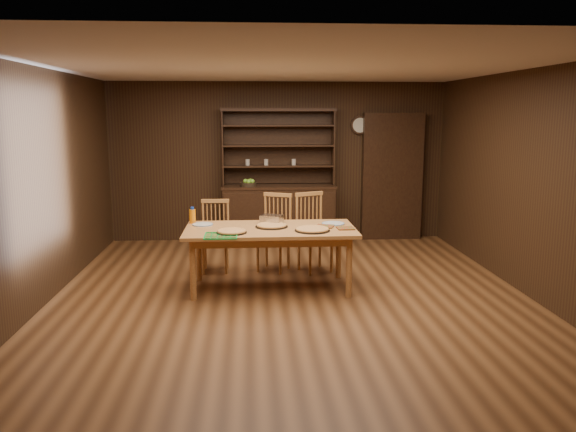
{
  "coord_description": "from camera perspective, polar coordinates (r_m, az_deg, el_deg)",
  "views": [
    {
      "loc": [
        -0.45,
        -6.28,
        2.1
      ],
      "look_at": [
        -0.01,
        0.4,
        0.87
      ],
      "focal_mm": 35.0,
      "sensor_mm": 36.0,
      "label": 1
    }
  ],
  "objects": [
    {
      "name": "floor",
      "position": [
        6.64,
        0.29,
        -8.01
      ],
      "size": [
        6.0,
        6.0,
        0.0
      ],
      "primitive_type": "plane",
      "color": "brown",
      "rests_on": "ground"
    },
    {
      "name": "pizza_center",
      "position": [
        6.74,
        -1.68,
        -0.98
      ],
      "size": [
        0.39,
        0.39,
        0.04
      ],
      "color": "black",
      "rests_on": "dining_table"
    },
    {
      "name": "pizza_left",
      "position": [
        6.44,
        -5.75,
        -1.57
      ],
      "size": [
        0.35,
        0.35,
        0.04
      ],
      "color": "black",
      "rests_on": "dining_table"
    },
    {
      "name": "room_shell",
      "position": [
        6.32,
        0.3,
        5.69
      ],
      "size": [
        6.0,
        6.0,
        6.0
      ],
      "color": "silver",
      "rests_on": "floor"
    },
    {
      "name": "doorway",
      "position": [
        9.54,
        10.5,
        3.94
      ],
      "size": [
        1.0,
        0.18,
        2.1
      ],
      "primitive_type": "cube",
      "color": "black",
      "rests_on": "floor"
    },
    {
      "name": "fruit_bowl",
      "position": [
        9.04,
        -4.01,
        3.32
      ],
      "size": [
        0.27,
        0.27,
        0.12
      ],
      "color": "black",
      "rests_on": "china_hutch"
    },
    {
      "name": "chair_center",
      "position": [
        7.58,
        -1.3,
        -1.38
      ],
      "size": [
        0.55,
        0.54,
        1.03
      ],
      "rotation": [
        0.0,
        0.0,
        -0.43
      ],
      "color": "#B9733F",
      "rests_on": "floor"
    },
    {
      "name": "plate_right",
      "position": [
        6.93,
        4.61,
        -0.76
      ],
      "size": [
        0.28,
        0.28,
        0.02
      ],
      "color": "beige",
      "rests_on": "dining_table"
    },
    {
      "name": "china_hutch",
      "position": [
        9.17,
        -0.95,
        1.0
      ],
      "size": [
        1.84,
        0.52,
        2.17
      ],
      "color": "black",
      "rests_on": "floor"
    },
    {
      "name": "dining_table",
      "position": [
        6.71,
        -1.81,
        -1.84
      ],
      "size": [
        2.02,
        1.01,
        0.75
      ],
      "color": "#C67B45",
      "rests_on": "floor"
    },
    {
      "name": "foil_dish",
      "position": [
        6.97,
        -1.66,
        -0.32
      ],
      "size": [
        0.31,
        0.27,
        0.1
      ],
      "primitive_type": "cube",
      "rotation": [
        0.0,
        0.0,
        -0.42
      ],
      "color": "silver",
      "rests_on": "dining_table"
    },
    {
      "name": "chair_left",
      "position": [
        7.6,
        -7.39,
        -1.77
      ],
      "size": [
        0.4,
        0.38,
        0.96
      ],
      "rotation": [
        0.0,
        0.0,
        -0.02
      ],
      "color": "#B9733F",
      "rests_on": "floor"
    },
    {
      "name": "chair_right",
      "position": [
        7.54,
        2.5,
        -1.37
      ],
      "size": [
        0.56,
        0.55,
        1.05
      ],
      "rotation": [
        0.0,
        0.0,
        0.41
      ],
      "color": "#B9733F",
      "rests_on": "floor"
    },
    {
      "name": "plate_left",
      "position": [
        6.93,
        -8.66,
        -0.85
      ],
      "size": [
        0.25,
        0.25,
        0.02
      ],
      "color": "beige",
      "rests_on": "dining_table"
    },
    {
      "name": "juice_bottle",
      "position": [
        7.06,
        -9.68,
        0.01
      ],
      "size": [
        0.08,
        0.08,
        0.2
      ],
      "color": "orange",
      "rests_on": "dining_table"
    },
    {
      "name": "cooling_rack",
      "position": [
        6.29,
        -6.84,
        -1.97
      ],
      "size": [
        0.46,
        0.46,
        0.02
      ],
      "primitive_type": null,
      "rotation": [
        0.0,
        0.0,
        -0.39
      ],
      "color": "#0CA137",
      "rests_on": "dining_table"
    },
    {
      "name": "pot_holder_b",
      "position": [
        6.75,
        3.75,
        -1.06
      ],
      "size": [
        0.26,
        0.26,
        0.02
      ],
      "primitive_type": "cube",
      "rotation": [
        0.0,
        0.0,
        -0.34
      ],
      "color": "#AC1318",
      "rests_on": "dining_table"
    },
    {
      "name": "pizza_right",
      "position": [
        6.52,
        2.49,
        -1.37
      ],
      "size": [
        0.41,
        0.41,
        0.04
      ],
      "color": "black",
      "rests_on": "dining_table"
    },
    {
      "name": "wall_clock",
      "position": [
        9.41,
        7.31,
        9.14
      ],
      "size": [
        0.3,
        0.05,
        0.3
      ],
      "color": "black",
      "rests_on": "room_shell"
    },
    {
      "name": "pot_holder_a",
      "position": [
        6.67,
        5.86,
        -1.24
      ],
      "size": [
        0.2,
        0.2,
        0.01
      ],
      "primitive_type": "cube",
      "rotation": [
        0.0,
        0.0,
        0.04
      ],
      "color": "#AC1318",
      "rests_on": "dining_table"
    }
  ]
}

